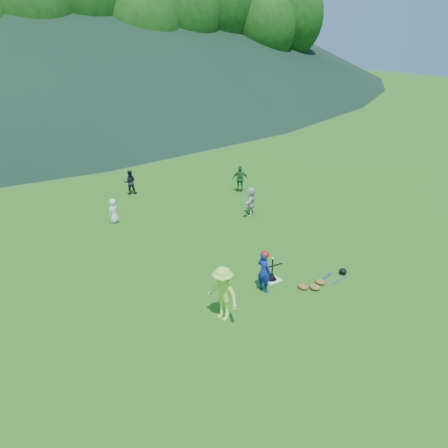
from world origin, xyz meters
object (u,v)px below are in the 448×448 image
Objects in this scene: fielder_d at (251,201)px; equipment_pile at (321,282)px; home_plate at (272,279)px; batter_child at (264,271)px; batting_tee at (272,276)px; fielder_c at (240,179)px; fielder_b at (130,182)px; adult_coach at (223,294)px; fielder_a at (114,211)px.

equipment_pile is at bearing 31.69° from fielder_d.
fielder_d is at bearing 59.49° from home_plate.
equipment_pile is (1.05, -0.98, 0.06)m from home_plate.
batting_tee is at bearing -71.19° from batter_child.
home_plate is 1.43m from equipment_pile.
batter_child reaches higher than fielder_c.
batter_child reaches higher than fielder_d.
home_plate is 0.39× the size of fielder_d.
fielder_b reaches higher than home_plate.
adult_coach reaches higher than home_plate.
fielder_b is 9.28m from batting_tee.
fielder_c is (3.78, 6.65, 0.60)m from home_plate.
fielder_d reaches higher than fielder_b.
fielder_a is at bearing 75.28° from fielder_b.
adult_coach reaches higher than fielder_c.
fielder_c is at bearing 128.21° from adult_coach.
fielder_c is at bearing 60.40° from batting_tee.
fielder_d is (4.80, 5.00, -0.17)m from adult_coach.
fielder_b is at bearing 157.15° from adult_coach.
fielder_a is at bearing 108.61° from home_plate.
batter_child is 1.29× the size of fielder_a.
batting_tee is 1.43m from equipment_pile.
adult_coach is 0.83× the size of equipment_pile.
home_plate is at bearing 95.09° from adult_coach.
home_plate is 7.68m from fielder_c.
fielder_b is 0.91× the size of fielder_c.
fielder_b is at bearing 1.31° from fielder_c.
adult_coach is at bearing 95.57° from batter_child.
home_plate is 2.50m from adult_coach.
adult_coach reaches higher than equipment_pile.
fielder_d reaches higher than home_plate.
home_plate is 0.36× the size of batter_child.
batter_child is at bearing -152.76° from batting_tee.
fielder_b is (-0.43, 9.26, 0.55)m from home_plate.
fielder_d is at bearing 123.78° from adult_coach.
fielder_b is (1.81, 2.59, 0.08)m from fielder_a.
adult_coach is 1.29× the size of fielder_d.
home_plate is 9.29m from fielder_b.
fielder_c is at bearing 168.47° from fielder_b.
batting_tee is (2.28, 0.72, -0.62)m from adult_coach.
batter_child is at bearing 13.36° from fielder_d.
equipment_pile is at bearing -43.15° from batting_tee.
fielder_a is 0.86× the size of fielder_b.
fielder_a reaches higher than home_plate.
fielder_c is at bearing -160.51° from fielder_d.
fielder_d is at bearing 123.43° from fielder_a.
home_plate is at bearing 0.00° from batting_tee.
fielder_b is 0.95× the size of fielder_d.
batter_child is at bearing 91.60° from adult_coach.
adult_coach is (-1.71, -0.43, 0.13)m from batter_child.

